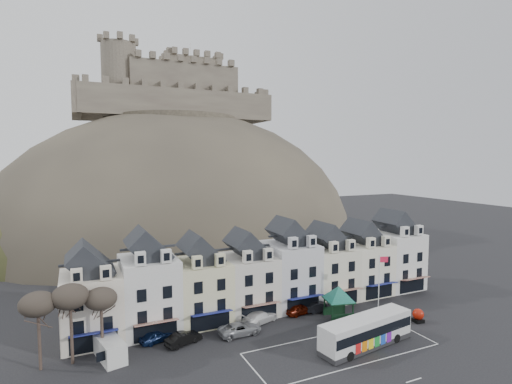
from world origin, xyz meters
TOP-DOWN VIEW (x-y plane):
  - ground at (0.00, 0.00)m, footprint 300.00×300.00m
  - coach_bay_markings at (2.00, 1.25)m, footprint 22.00×7.50m
  - townhouse_terrace at (0.15, 15.97)m, footprint 54.40×9.35m
  - castle_hill at (1.25, 68.95)m, footprint 100.00×76.00m
  - castle at (0.51, 75.93)m, footprint 50.20×22.20m
  - tree_left_far at (-29.00, 10.50)m, footprint 3.61×3.61m
  - tree_left_mid at (-26.00, 10.50)m, footprint 3.78×3.78m
  - tree_left_near at (-23.00, 10.50)m, footprint 3.43×3.43m
  - bus at (4.89, 0.57)m, footprint 12.82×4.75m
  - bus_shelter at (6.86, 8.54)m, footprint 6.92×6.92m
  - red_buoy at (15.77, 3.13)m, footprint 1.46×1.46m
  - flagpole at (11.79, 6.18)m, footprint 1.25×0.38m
  - white_van at (-22.29, 9.79)m, footprint 3.22×5.32m
  - planter_west at (12.45, 5.96)m, footprint 1.14×0.80m
  - planter_east at (13.83, 3.50)m, footprint 1.04×0.69m
  - car_navy at (-16.91, 11.81)m, footprint 4.37×2.72m
  - car_black at (-14.18, 9.88)m, footprint 4.72×2.96m
  - car_silver at (-7.20, 9.50)m, footprint 5.38×2.66m
  - car_white at (-3.37, 11.77)m, footprint 5.82×3.96m
  - car_maroon at (2.88, 12.00)m, footprint 4.62×2.30m
  - car_charcoal at (6.00, 11.51)m, footprint 4.71×2.45m

SIDE VIEW (x-z plane):
  - ground at x=0.00m, z-range 0.00..0.00m
  - coach_bay_markings at x=2.00m, z-range -0.01..0.01m
  - castle_hill at x=1.25m, z-range -33.89..34.11m
  - planter_east at x=13.83m, z-range -0.02..0.93m
  - planter_west at x=12.45m, z-range -0.02..1.01m
  - car_navy at x=-16.91m, z-range 0.00..1.39m
  - car_black at x=-14.18m, z-range 0.00..1.47m
  - car_charcoal at x=6.00m, z-range 0.00..1.48m
  - car_silver at x=-7.20m, z-range 0.00..1.50m
  - car_maroon at x=2.88m, z-range 0.00..1.51m
  - car_white at x=-3.37m, z-range 0.00..1.57m
  - red_buoy at x=15.77m, z-range 0.02..1.83m
  - white_van at x=-22.29m, z-range 0.00..2.27m
  - bus at x=4.89m, z-range 0.19..3.72m
  - bus_shelter at x=6.86m, z-range 1.25..5.75m
  - flagpole at x=11.79m, z-range 0.63..9.47m
  - townhouse_terrace at x=0.15m, z-range -0.60..11.20m
  - tree_left_near at x=-23.00m, z-range 2.64..10.47m
  - tree_left_far at x=-29.00m, z-range 2.78..11.02m
  - tree_left_mid at x=-26.00m, z-range 2.92..11.56m
  - castle at x=0.51m, z-range 29.19..51.19m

